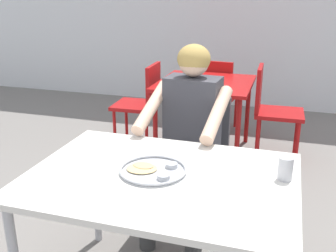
{
  "coord_description": "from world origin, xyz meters",
  "views": [
    {
      "loc": [
        0.5,
        -1.49,
        1.54
      ],
      "look_at": [
        -0.06,
        0.31,
        0.88
      ],
      "focal_mm": 42.13,
      "sensor_mm": 36.0,
      "label": 1
    }
  ],
  "objects_px": {
    "table_foreground": "(161,188)",
    "drinking_cup": "(286,168)",
    "chair_red_right": "(271,106)",
    "chair_red_far": "(217,91)",
    "chair_foreground": "(197,149)",
    "diner_foreground": "(188,126)",
    "thali_tray": "(153,170)",
    "table_background_red": "(205,90)",
    "chair_red_left": "(143,99)"
  },
  "relations": [
    {
      "from": "table_foreground",
      "to": "chair_red_right",
      "type": "distance_m",
      "value": 2.1
    },
    {
      "from": "table_foreground",
      "to": "thali_tray",
      "type": "height_order",
      "value": "thali_tray"
    },
    {
      "from": "diner_foreground",
      "to": "chair_red_right",
      "type": "xyz_separation_m",
      "value": [
        0.44,
        1.36,
        -0.22
      ]
    },
    {
      "from": "thali_tray",
      "to": "diner_foreground",
      "type": "bearing_deg",
      "value": 90.39
    },
    {
      "from": "table_foreground",
      "to": "table_background_red",
      "type": "distance_m",
      "value": 2.03
    },
    {
      "from": "chair_red_right",
      "to": "chair_red_far",
      "type": "height_order",
      "value": "chair_red_right"
    },
    {
      "from": "thali_tray",
      "to": "table_foreground",
      "type": "bearing_deg",
      "value": -18.0
    },
    {
      "from": "thali_tray",
      "to": "chair_red_left",
      "type": "height_order",
      "value": "chair_red_left"
    },
    {
      "from": "table_foreground",
      "to": "chair_foreground",
      "type": "distance_m",
      "value": 0.93
    },
    {
      "from": "chair_foreground",
      "to": "chair_red_right",
      "type": "bearing_deg",
      "value": 69.32
    },
    {
      "from": "table_foreground",
      "to": "thali_tray",
      "type": "distance_m",
      "value": 0.09
    },
    {
      "from": "table_foreground",
      "to": "drinking_cup",
      "type": "relative_size",
      "value": 11.36
    },
    {
      "from": "table_foreground",
      "to": "chair_red_right",
      "type": "xyz_separation_m",
      "value": [
        0.39,
        2.05,
        -0.15
      ]
    },
    {
      "from": "table_background_red",
      "to": "chair_red_right",
      "type": "height_order",
      "value": "chair_red_right"
    },
    {
      "from": "table_foreground",
      "to": "chair_red_left",
      "type": "distance_m",
      "value": 2.21
    },
    {
      "from": "thali_tray",
      "to": "diner_foreground",
      "type": "xyz_separation_m",
      "value": [
        -0.0,
        0.68,
        -0.01
      ]
    },
    {
      "from": "table_background_red",
      "to": "chair_red_left",
      "type": "bearing_deg",
      "value": 179.61
    },
    {
      "from": "table_background_red",
      "to": "chair_red_right",
      "type": "distance_m",
      "value": 0.63
    },
    {
      "from": "thali_tray",
      "to": "chair_red_left",
      "type": "relative_size",
      "value": 0.38
    },
    {
      "from": "table_foreground",
      "to": "drinking_cup",
      "type": "xyz_separation_m",
      "value": [
        0.54,
        0.12,
        0.12
      ]
    },
    {
      "from": "drinking_cup",
      "to": "chair_red_right",
      "type": "xyz_separation_m",
      "value": [
        -0.15,
        1.93,
        -0.27
      ]
    },
    {
      "from": "drinking_cup",
      "to": "chair_foreground",
      "type": "relative_size",
      "value": 0.13
    },
    {
      "from": "thali_tray",
      "to": "chair_foreground",
      "type": "height_order",
      "value": "chair_foreground"
    },
    {
      "from": "drinking_cup",
      "to": "chair_red_left",
      "type": "bearing_deg",
      "value": 126.31
    },
    {
      "from": "drinking_cup",
      "to": "chair_foreground",
      "type": "bearing_deg",
      "value": 126.16
    },
    {
      "from": "chair_foreground",
      "to": "diner_foreground",
      "type": "distance_m",
      "value": 0.32
    },
    {
      "from": "table_foreground",
      "to": "table_background_red",
      "type": "xyz_separation_m",
      "value": [
        -0.22,
        2.02,
        -0.03
      ]
    },
    {
      "from": "chair_foreground",
      "to": "diner_foreground",
      "type": "height_order",
      "value": "diner_foreground"
    },
    {
      "from": "thali_tray",
      "to": "chair_red_right",
      "type": "height_order",
      "value": "chair_red_right"
    },
    {
      "from": "chair_red_left",
      "to": "chair_red_far",
      "type": "height_order",
      "value": "chair_red_left"
    },
    {
      "from": "thali_tray",
      "to": "table_background_red",
      "type": "bearing_deg",
      "value": 94.99
    },
    {
      "from": "table_background_red",
      "to": "chair_red_far",
      "type": "height_order",
      "value": "chair_red_far"
    },
    {
      "from": "chair_red_left",
      "to": "table_background_red",
      "type": "bearing_deg",
      "value": -0.39
    },
    {
      "from": "table_foreground",
      "to": "drinking_cup",
      "type": "distance_m",
      "value": 0.57
    },
    {
      "from": "chair_foreground",
      "to": "chair_red_right",
      "type": "relative_size",
      "value": 0.96
    },
    {
      "from": "drinking_cup",
      "to": "chair_red_far",
      "type": "height_order",
      "value": "drinking_cup"
    },
    {
      "from": "table_background_red",
      "to": "diner_foreground",
      "type": "bearing_deg",
      "value": -82.66
    },
    {
      "from": "chair_foreground",
      "to": "chair_red_far",
      "type": "bearing_deg",
      "value": 95.96
    },
    {
      "from": "diner_foreground",
      "to": "chair_foreground",
      "type": "bearing_deg",
      "value": 86.62
    },
    {
      "from": "table_foreground",
      "to": "chair_red_far",
      "type": "height_order",
      "value": "chair_red_far"
    },
    {
      "from": "chair_foreground",
      "to": "chair_red_far",
      "type": "xyz_separation_m",
      "value": [
        -0.18,
        1.72,
        -0.01
      ]
    },
    {
      "from": "diner_foreground",
      "to": "chair_red_right",
      "type": "distance_m",
      "value": 1.44
    },
    {
      "from": "chair_foreground",
      "to": "diner_foreground",
      "type": "xyz_separation_m",
      "value": [
        -0.01,
        -0.22,
        0.24
      ]
    },
    {
      "from": "table_foreground",
      "to": "chair_red_left",
      "type": "bearing_deg",
      "value": 112.95
    },
    {
      "from": "drinking_cup",
      "to": "chair_red_left",
      "type": "relative_size",
      "value": 0.13
    },
    {
      "from": "chair_foreground",
      "to": "chair_red_far",
      "type": "distance_m",
      "value": 1.73
    },
    {
      "from": "chair_red_far",
      "to": "chair_red_left",
      "type": "bearing_deg",
      "value": -136.4
    },
    {
      "from": "table_foreground",
      "to": "diner_foreground",
      "type": "height_order",
      "value": "diner_foreground"
    },
    {
      "from": "drinking_cup",
      "to": "table_background_red",
      "type": "relative_size",
      "value": 0.12
    },
    {
      "from": "table_background_red",
      "to": "chair_red_right",
      "type": "xyz_separation_m",
      "value": [
        0.61,
        0.03,
        -0.12
      ]
    }
  ]
}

